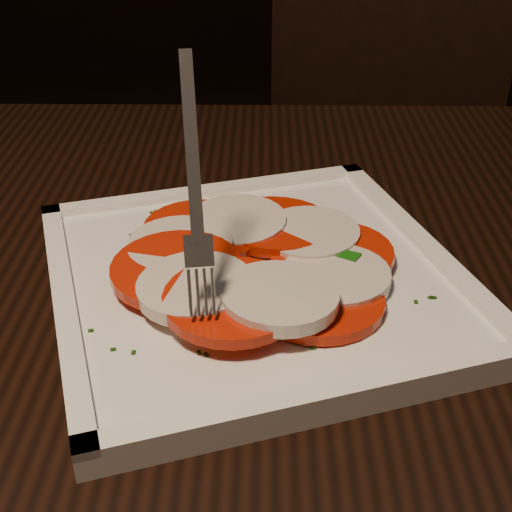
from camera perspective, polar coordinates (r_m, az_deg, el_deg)
name	(u,v)px	position (r m, az deg, el deg)	size (l,w,h in m)	color
table	(360,386)	(0.60, 8.32, -10.27)	(1.24, 0.86, 0.75)	black
chair	(373,162)	(1.29, 9.34, 7.43)	(0.53, 0.53, 0.93)	black
plate	(256,282)	(0.53, 0.00, -2.07)	(0.29, 0.29, 0.01)	white
caprese_salad	(256,261)	(0.52, 0.01, -0.37)	(0.24, 0.21, 0.03)	red
fork	(193,175)	(0.45, -5.06, 6.50)	(0.03, 0.09, 0.14)	white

